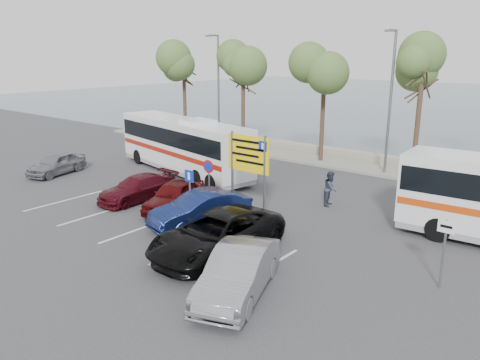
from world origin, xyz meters
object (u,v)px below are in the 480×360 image
Objects in this scene: car_silver_a at (57,164)px; pedestrian_near at (209,171)px; car_red at (175,195)px; suv_black at (217,234)px; car_blue at (201,210)px; direction_sign at (248,160)px; street_lamp_right at (390,96)px; car_maroon at (138,188)px; pedestrian_far at (331,188)px; street_lamp_left at (218,85)px; car_silver_b at (238,272)px; coach_bus_left at (183,147)px.

pedestrian_near is (9.00, 3.50, 0.31)m from car_silver_a.
suv_black is (4.80, -2.44, 0.09)m from car_red.
direction_sign is at bearing 93.39° from car_blue.
street_lamp_right is 14.78m from car_maroon.
pedestrian_far is at bearing 36.61° from car_maroon.
street_lamp_left reaches higher than car_maroon.
car_blue is 1.00× the size of car_silver_b.
pedestrian_far reaches higher than suv_black.
car_silver_b is 9.41m from pedestrian_far.
car_silver_a reaches higher than car_maroon.
street_lamp_left reaches higher than car_silver_b.
car_red is 0.90× the size of car_silver_b.
car_red is at bearing 120.63° from pedestrian_far.
car_silver_a is 0.86× the size of car_blue.
car_silver_b is (9.60, -4.00, 0.11)m from car_maroon.
street_lamp_right is at bearing -151.87° from pedestrian_near.
pedestrian_far is at bearing 26.54° from car_red.
street_lamp_left is at bearing 117.27° from car_maroon.
street_lamp_right is at bearing 36.46° from coach_bus_left.
car_red is 5.39m from suv_black.
car_red is 0.72× the size of suv_black.
car_maroon is 2.19× the size of pedestrian_near.
car_red is 2.38× the size of pedestrian_far.
street_lamp_right reaches higher than pedestrian_near.
pedestrian_far is at bearing 79.16° from car_blue.
street_lamp_right is 14.97m from suv_black.
pedestrian_near is (7.00, -8.52, -3.66)m from street_lamp_left.
direction_sign is 4.85m from suv_black.
pedestrian_far reaches higher than car_blue.
car_silver_b is at bearing -37.94° from coach_bus_left.
car_maroon is at bearing 167.26° from car_red.
car_silver_a is at bearing -99.45° from street_lamp_left.
street_lamp_right reaches higher than car_maroon.
pedestrian_far is at bearing 4.11° from car_silver_a.
street_lamp_left is at bearing 180.00° from street_lamp_right.
street_lamp_right is 0.73× the size of coach_bus_left.
street_lamp_right is at bearing 24.71° from car_silver_a.
pedestrian_far is (9.80, -0.00, -0.74)m from coach_bus_left.
street_lamp_right is 2.06× the size of car_red.
car_maroon is at bearing -120.89° from street_lamp_right.
street_lamp_left is 14.05m from car_maroon.
car_maroon is at bearing 136.31° from car_silver_b.
street_lamp_left is 0.73× the size of coach_bus_left.
car_blue is at bearing -35.78° from car_red.
car_red is at bearing 6.85° from car_maroon.
pedestrian_far is (15.30, 5.00, 0.18)m from car_silver_a.
car_silver_b is at bearing -35.57° from suv_black.
car_silver_a is 16.09m from pedestrian_far.
street_lamp_left is 13.00m from street_lamp_right.
street_lamp_left is 1.94× the size of car_maroon.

